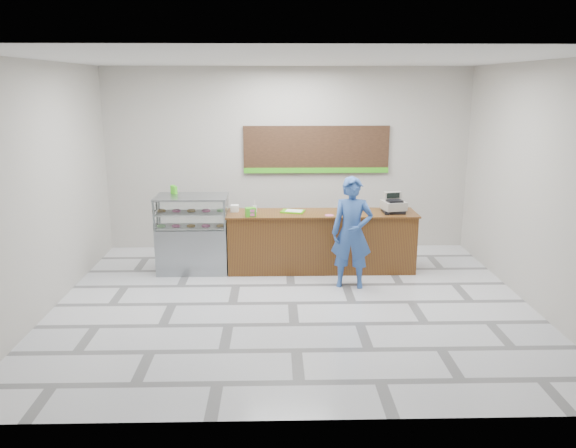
{
  "coord_description": "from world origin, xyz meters",
  "views": [
    {
      "loc": [
        -0.26,
        -7.82,
        3.18
      ],
      "look_at": [
        -0.04,
        0.9,
        0.99
      ],
      "focal_mm": 35.0,
      "sensor_mm": 36.0,
      "label": 1
    }
  ],
  "objects_px": {
    "sales_counter": "(321,241)",
    "serving_tray": "(293,211)",
    "cash_register": "(393,205)",
    "customer": "(352,233)",
    "display_case": "(193,233)"
  },
  "relations": [
    {
      "from": "cash_register",
      "to": "customer",
      "type": "height_order",
      "value": "customer"
    },
    {
      "from": "sales_counter",
      "to": "display_case",
      "type": "xyz_separation_m",
      "value": [
        -2.22,
        -0.0,
        0.16
      ]
    },
    {
      "from": "serving_tray",
      "to": "customer",
      "type": "distance_m",
      "value": 1.28
    },
    {
      "from": "cash_register",
      "to": "serving_tray",
      "type": "xyz_separation_m",
      "value": [
        -1.72,
        0.07,
        -0.12
      ]
    },
    {
      "from": "sales_counter",
      "to": "display_case",
      "type": "distance_m",
      "value": 2.23
    },
    {
      "from": "display_case",
      "to": "serving_tray",
      "type": "xyz_separation_m",
      "value": [
        1.73,
        0.05,
        0.37
      ]
    },
    {
      "from": "display_case",
      "to": "cash_register",
      "type": "distance_m",
      "value": 3.48
    },
    {
      "from": "display_case",
      "to": "customer",
      "type": "bearing_deg",
      "value": -17.6
    },
    {
      "from": "sales_counter",
      "to": "serving_tray",
      "type": "relative_size",
      "value": 7.25
    },
    {
      "from": "display_case",
      "to": "serving_tray",
      "type": "height_order",
      "value": "display_case"
    },
    {
      "from": "cash_register",
      "to": "serving_tray",
      "type": "bearing_deg",
      "value": 165.73
    },
    {
      "from": "sales_counter",
      "to": "customer",
      "type": "relative_size",
      "value": 1.83
    },
    {
      "from": "serving_tray",
      "to": "customer",
      "type": "xyz_separation_m",
      "value": [
        0.91,
        -0.89,
        -0.15
      ]
    },
    {
      "from": "serving_tray",
      "to": "display_case",
      "type": "bearing_deg",
      "value": -163.71
    },
    {
      "from": "sales_counter",
      "to": "serving_tray",
      "type": "bearing_deg",
      "value": 173.85
    }
  ]
}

